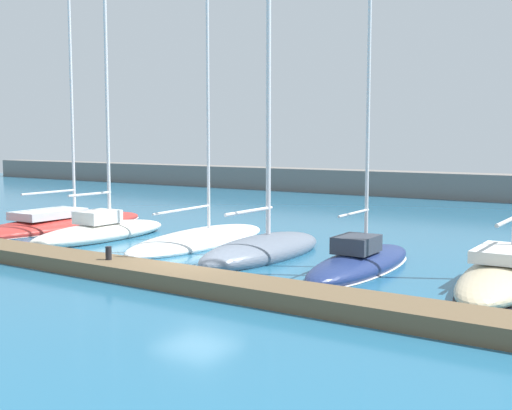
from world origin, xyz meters
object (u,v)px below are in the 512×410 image
object	(u,v)px
dock_bollard	(109,253)
sailboat_red_nearest	(62,223)
sailboat_slate_fourth	(263,246)
sailboat_white_third	(200,238)
sailboat_ivory_second	(101,229)
sailboat_navy_fifth	(360,262)
sailboat_sand_sixth	(511,269)

from	to	relation	value
dock_bollard	sailboat_red_nearest	bearing A→B (deg)	147.44
sailboat_slate_fourth	dock_bollard	world-z (taller)	sailboat_slate_fourth
sailboat_white_third	sailboat_slate_fourth	bearing A→B (deg)	-112.77
sailboat_red_nearest	dock_bollard	bearing A→B (deg)	-124.52
sailboat_ivory_second	sailboat_navy_fifth	bearing A→B (deg)	-90.55
sailboat_ivory_second	sailboat_white_third	size ratio (longest dim) A/B	0.77
sailboat_navy_fifth	sailboat_sand_sixth	bearing A→B (deg)	-80.31
sailboat_red_nearest	sailboat_white_third	bearing A→B (deg)	-90.96
sailboat_ivory_second	dock_bollard	size ratio (longest dim) A/B	31.77
sailboat_navy_fifth	dock_bollard	world-z (taller)	sailboat_navy_fifth
sailboat_slate_fourth	dock_bollard	bearing A→B (deg)	155.01
sailboat_red_nearest	sailboat_slate_fourth	distance (m)	12.89
sailboat_white_third	sailboat_sand_sixth	distance (m)	12.86
sailboat_red_nearest	sailboat_slate_fourth	bearing A→B (deg)	-97.22
sailboat_red_nearest	sailboat_sand_sixth	world-z (taller)	sailboat_red_nearest
sailboat_red_nearest	sailboat_sand_sixth	xyz separation A→B (m)	(21.56, -0.39, 0.15)
sailboat_white_third	sailboat_slate_fourth	xyz separation A→B (m)	(4.11, -1.33, 0.20)
sailboat_red_nearest	sailboat_navy_fifth	size ratio (longest dim) A/B	1.66
sailboat_ivory_second	sailboat_slate_fourth	xyz separation A→B (m)	(8.45, 0.26, -0.01)
sailboat_white_third	sailboat_sand_sixth	bearing A→B (deg)	-97.22
sailboat_red_nearest	sailboat_sand_sixth	bearing A→B (deg)	-92.99
sailboat_navy_fifth	sailboat_slate_fourth	bearing A→B (deg)	84.97
sailboat_red_nearest	sailboat_ivory_second	world-z (taller)	sailboat_red_nearest
sailboat_slate_fourth	sailboat_navy_fifth	bearing A→B (deg)	-93.52
sailboat_red_nearest	sailboat_navy_fifth	world-z (taller)	sailboat_red_nearest
sailboat_white_third	sailboat_navy_fifth	size ratio (longest dim) A/B	1.61
sailboat_white_third	dock_bollard	xyz separation A→B (m)	(1.67, -6.78, 0.50)
sailboat_navy_fifth	sailboat_sand_sixth	size ratio (longest dim) A/B	0.62
sailboat_navy_fifth	dock_bollard	xyz separation A→B (m)	(-6.52, -5.25, 0.42)
sailboat_ivory_second	sailboat_sand_sixth	world-z (taller)	sailboat_sand_sixth
sailboat_slate_fourth	dock_bollard	distance (m)	5.98
sailboat_white_third	dock_bollard	size ratio (longest dim) A/B	41.10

